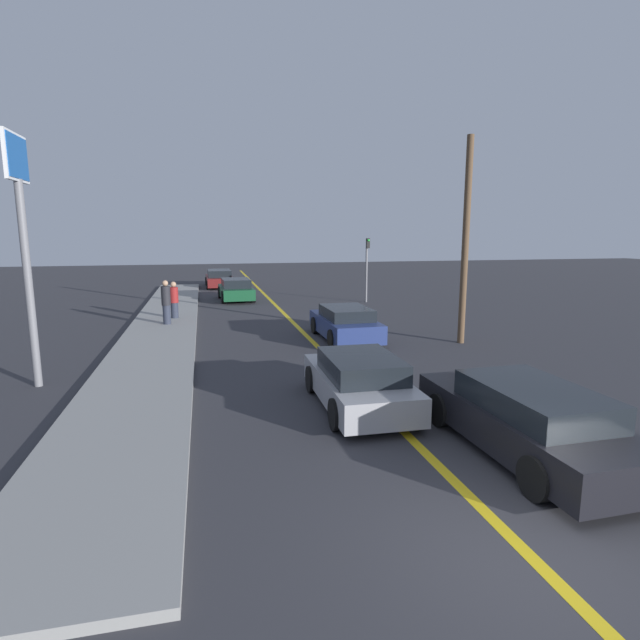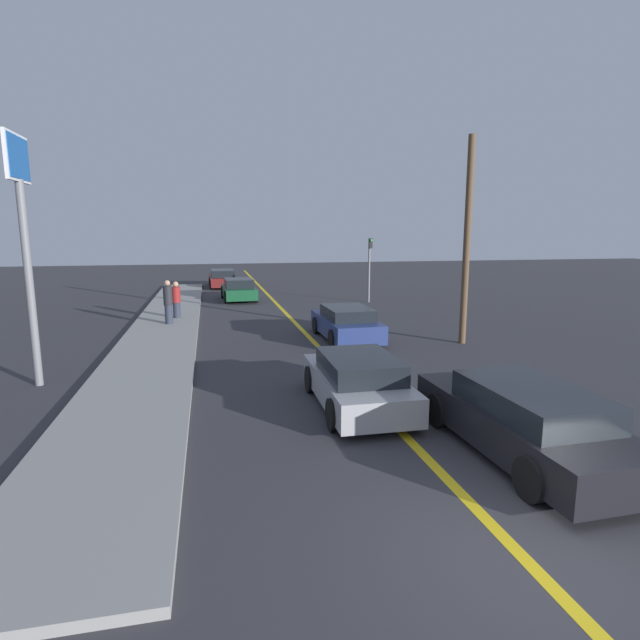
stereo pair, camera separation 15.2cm
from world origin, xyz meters
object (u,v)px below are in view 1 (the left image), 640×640
object	(u,v)px
pedestrian_near_curb	(166,302)
utility_pole	(465,242)
car_far_distant	(345,323)
car_oncoming_far	(219,279)
car_parked_left_lot	(236,290)
roadside_sign	(21,211)
pedestrian_mid_group	(174,300)
car_near_right_lane	(526,419)
traffic_light	(367,263)
car_ahead_center	(359,381)

from	to	relation	value
pedestrian_near_curb	utility_pole	bearing A→B (deg)	-27.46
car_far_distant	pedestrian_near_curb	size ratio (longest dim) A/B	2.30
car_far_distant	car_oncoming_far	size ratio (longest dim) A/B	0.88
car_parked_left_lot	roadside_sign	bearing A→B (deg)	-113.79
pedestrian_near_curb	roadside_sign	bearing A→B (deg)	-109.51
car_far_distant	car_oncoming_far	bearing A→B (deg)	100.83
car_far_distant	roadside_sign	world-z (taller)	roadside_sign
pedestrian_mid_group	car_near_right_lane	bearing A→B (deg)	-66.29
car_parked_left_lot	traffic_light	distance (m)	7.76
car_far_distant	utility_pole	distance (m)	5.14
pedestrian_mid_group	pedestrian_near_curb	bearing A→B (deg)	-98.93
car_near_right_lane	car_oncoming_far	xyz separation A→B (m)	(-4.39, 29.59, -0.03)
car_near_right_lane	car_ahead_center	xyz separation A→B (m)	(-2.17, 2.97, -0.04)
car_parked_left_lot	pedestrian_mid_group	distance (m)	7.11
roadside_sign	pedestrian_near_curb	bearing A→B (deg)	70.49
car_parked_left_lot	traffic_light	world-z (taller)	traffic_light
car_near_right_lane	car_oncoming_far	bearing A→B (deg)	97.17
car_near_right_lane	roadside_sign	distance (m)	12.28
pedestrian_near_curb	car_parked_left_lot	bearing A→B (deg)	66.85
car_ahead_center	pedestrian_mid_group	distance (m)	13.41
utility_pole	car_far_distant	bearing A→B (deg)	159.05
car_far_distant	car_oncoming_far	distance (m)	19.91
traffic_light	pedestrian_mid_group	bearing A→B (deg)	-159.11
roadside_sign	utility_pole	size ratio (longest dim) A/B	0.87
car_oncoming_far	traffic_light	distance (m)	12.93
car_near_right_lane	roadside_sign	size ratio (longest dim) A/B	0.77
car_far_distant	utility_pole	size ratio (longest dim) A/B	0.59
car_ahead_center	roadside_sign	xyz separation A→B (m)	(-7.60, 3.40, 3.84)
car_ahead_center	roadside_sign	size ratio (longest dim) A/B	0.65
traffic_light	car_parked_left_lot	bearing A→B (deg)	161.27
pedestrian_mid_group	utility_pole	bearing A→B (deg)	-34.11
car_far_distant	pedestrian_near_curb	world-z (taller)	pedestrian_near_curb
car_oncoming_far	roadside_sign	size ratio (longest dim) A/B	0.76
car_far_distant	traffic_light	bearing A→B (deg)	66.61
car_near_right_lane	car_parked_left_lot	bearing A→B (deg)	98.30
car_oncoming_far	traffic_light	bearing A→B (deg)	-53.18
pedestrian_near_curb	utility_pole	size ratio (longest dim) A/B	0.26
pedestrian_mid_group	traffic_light	xyz separation A→B (m)	(10.32, 3.94, 1.29)
roadside_sign	car_far_distant	bearing A→B (deg)	21.67
car_ahead_center	roadside_sign	world-z (taller)	roadside_sign
car_ahead_center	pedestrian_mid_group	size ratio (longest dim) A/B	2.48
car_near_right_lane	roadside_sign	world-z (taller)	roadside_sign
car_far_distant	car_oncoming_far	xyz separation A→B (m)	(-3.93, 19.52, 0.00)
car_parked_left_lot	pedestrian_near_curb	bearing A→B (deg)	-115.56
car_ahead_center	car_far_distant	size ratio (longest dim) A/B	0.96
pedestrian_near_curb	car_far_distant	bearing A→B (deg)	-30.99
car_ahead_center	car_far_distant	distance (m)	7.31
pedestrian_near_curb	car_oncoming_far	bearing A→B (deg)	80.26
car_near_right_lane	pedestrian_near_curb	size ratio (longest dim) A/B	2.64
car_ahead_center	car_oncoming_far	size ratio (longest dim) A/B	0.85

